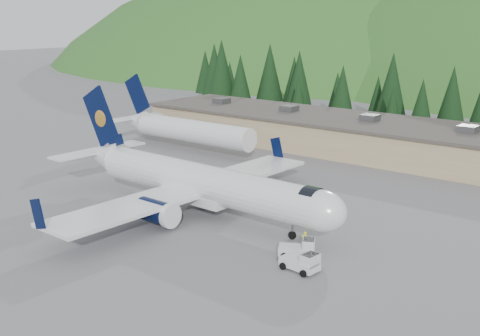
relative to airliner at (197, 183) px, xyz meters
name	(u,v)px	position (x,y,z in m)	size (l,w,h in m)	color
ground	(205,214)	(1.12, -0.03, -3.38)	(600.00, 600.00, 0.00)	slate
airliner	(197,183)	(0.00, 0.00, 0.00)	(38.15, 35.71, 12.69)	white
second_airliner	(181,129)	(-23.81, 21.97, -0.06)	(27.50, 11.00, 10.05)	white
baggage_tug_a	(300,249)	(15.56, -3.46, -2.62)	(3.57, 3.04, 1.71)	silver
baggage_tug_b	(303,263)	(17.46, -5.98, -2.60)	(3.42, 2.24, 1.76)	silver
terminal_building	(340,133)	(-3.89, 37.97, -0.76)	(71.00, 17.00, 6.10)	tan
ramp_worker	(305,240)	(14.87, -1.61, -2.54)	(0.62, 0.40, 1.69)	#F9FF1F
tree_line	(387,87)	(-7.18, 61.14, 4.14)	(112.36, 19.60, 14.47)	black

